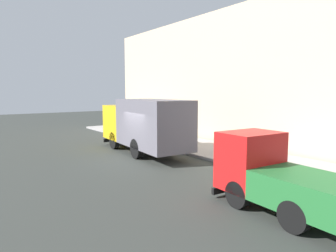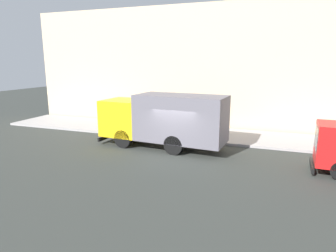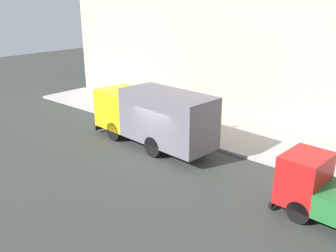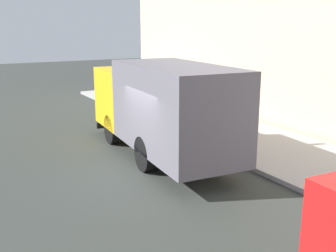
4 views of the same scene
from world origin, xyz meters
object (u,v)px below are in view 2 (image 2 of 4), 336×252
(large_utility_truck, at_px, (164,119))
(street_sign_post, at_px, (184,113))
(pedestrian_standing, at_px, (116,114))
(traffic_cone_orange, at_px, (114,125))
(pedestrian_walking, at_px, (132,116))

(large_utility_truck, height_order, street_sign_post, large_utility_truck)
(pedestrian_standing, height_order, street_sign_post, street_sign_post)
(pedestrian_standing, xyz_separation_m, traffic_cone_orange, (-1.53, -0.68, -0.56))
(pedestrian_walking, height_order, pedestrian_standing, pedestrian_standing)
(large_utility_truck, xyz_separation_m, pedestrian_walking, (3.67, 3.98, -0.71))
(pedestrian_walking, xyz_separation_m, street_sign_post, (-1.65, -4.60, 0.73))
(pedestrian_standing, distance_m, street_sign_post, 6.47)
(traffic_cone_orange, bearing_deg, pedestrian_standing, 23.92)
(traffic_cone_orange, bearing_deg, large_utility_truck, -116.94)
(pedestrian_standing, relative_size, traffic_cone_orange, 2.39)
(traffic_cone_orange, bearing_deg, street_sign_post, -94.48)
(large_utility_truck, height_order, pedestrian_walking, large_utility_truck)
(large_utility_truck, xyz_separation_m, traffic_cone_orange, (2.45, 4.82, -1.25))
(large_utility_truck, relative_size, pedestrian_standing, 4.47)
(pedestrian_walking, bearing_deg, street_sign_post, 20.83)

